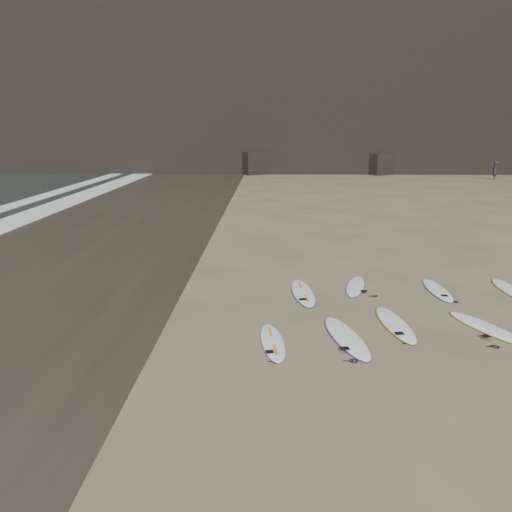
{
  "coord_description": "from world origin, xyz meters",
  "views": [
    {
      "loc": [
        -4.26,
        -12.51,
        5.14
      ],
      "look_at": [
        -4.61,
        1.56,
        1.5
      ],
      "focal_mm": 35.0,
      "sensor_mm": 36.0,
      "label": 1
    }
  ],
  "objects_px": {
    "surfboard_6": "(355,286)",
    "surfboard_7": "(437,290)",
    "surfboard_8": "(509,289)",
    "person_a": "(495,170)",
    "surfboard_0": "(273,342)",
    "surfboard_1": "(346,337)",
    "surfboard_2": "(395,324)",
    "surfboard_3": "(487,327)",
    "surfboard_5": "(303,292)"
  },
  "relations": [
    {
      "from": "surfboard_3",
      "to": "surfboard_6",
      "type": "distance_m",
      "value": 4.5
    },
    {
      "from": "surfboard_3",
      "to": "surfboard_6",
      "type": "xyz_separation_m",
      "value": [
        -2.86,
        3.47,
        -0.0
      ]
    },
    {
      "from": "surfboard_0",
      "to": "surfboard_3",
      "type": "distance_m",
      "value": 5.73
    },
    {
      "from": "surfboard_0",
      "to": "surfboard_8",
      "type": "bearing_deg",
      "value": 22.71
    },
    {
      "from": "surfboard_0",
      "to": "surfboard_1",
      "type": "bearing_deg",
      "value": 3.09
    },
    {
      "from": "surfboard_1",
      "to": "surfboard_2",
      "type": "distance_m",
      "value": 1.7
    },
    {
      "from": "surfboard_8",
      "to": "surfboard_7",
      "type": "bearing_deg",
      "value": -174.3
    },
    {
      "from": "surfboard_0",
      "to": "surfboard_1",
      "type": "height_order",
      "value": "surfboard_1"
    },
    {
      "from": "surfboard_1",
      "to": "surfboard_3",
      "type": "height_order",
      "value": "surfboard_1"
    },
    {
      "from": "surfboard_1",
      "to": "person_a",
      "type": "bearing_deg",
      "value": 50.7
    },
    {
      "from": "surfboard_8",
      "to": "surfboard_0",
      "type": "bearing_deg",
      "value": -149.02
    },
    {
      "from": "surfboard_5",
      "to": "person_a",
      "type": "bearing_deg",
      "value": 54.22
    },
    {
      "from": "surfboard_6",
      "to": "person_a",
      "type": "distance_m",
      "value": 40.88
    },
    {
      "from": "person_a",
      "to": "surfboard_8",
      "type": "bearing_deg",
      "value": 2.38
    },
    {
      "from": "surfboard_1",
      "to": "surfboard_8",
      "type": "height_order",
      "value": "surfboard_1"
    },
    {
      "from": "surfboard_1",
      "to": "surfboard_8",
      "type": "relative_size",
      "value": 1.19
    },
    {
      "from": "surfboard_0",
      "to": "surfboard_7",
      "type": "height_order",
      "value": "surfboard_7"
    },
    {
      "from": "surfboard_1",
      "to": "surfboard_8",
      "type": "xyz_separation_m",
      "value": [
        5.87,
        4.01,
        -0.01
      ]
    },
    {
      "from": "surfboard_0",
      "to": "surfboard_7",
      "type": "relative_size",
      "value": 0.96
    },
    {
      "from": "surfboard_2",
      "to": "person_a",
      "type": "height_order",
      "value": "person_a"
    },
    {
      "from": "surfboard_6",
      "to": "surfboard_7",
      "type": "xyz_separation_m",
      "value": [
        2.59,
        -0.34,
        0.0
      ]
    },
    {
      "from": "surfboard_1",
      "to": "surfboard_6",
      "type": "bearing_deg",
      "value": 65.84
    },
    {
      "from": "surfboard_1",
      "to": "surfboard_2",
      "type": "xyz_separation_m",
      "value": [
        1.44,
        0.9,
        -0.0
      ]
    },
    {
      "from": "surfboard_0",
      "to": "surfboard_1",
      "type": "xyz_separation_m",
      "value": [
        1.85,
        0.31,
        0.01
      ]
    },
    {
      "from": "surfboard_3",
      "to": "person_a",
      "type": "xyz_separation_m",
      "value": [
        17.08,
        39.15,
        0.87
      ]
    },
    {
      "from": "surfboard_3",
      "to": "surfboard_7",
      "type": "distance_m",
      "value": 3.15
    },
    {
      "from": "surfboard_2",
      "to": "surfboard_3",
      "type": "xyz_separation_m",
      "value": [
        2.35,
        -0.19,
        -0.0
      ]
    },
    {
      "from": "surfboard_5",
      "to": "person_a",
      "type": "relative_size",
      "value": 1.46
    },
    {
      "from": "surfboard_6",
      "to": "surfboard_7",
      "type": "relative_size",
      "value": 0.96
    },
    {
      "from": "surfboard_3",
      "to": "surfboard_6",
      "type": "relative_size",
      "value": 1.12
    },
    {
      "from": "surfboard_6",
      "to": "surfboard_8",
      "type": "height_order",
      "value": "surfboard_8"
    },
    {
      "from": "surfboard_3",
      "to": "surfboard_8",
      "type": "bearing_deg",
      "value": 33.19
    },
    {
      "from": "surfboard_0",
      "to": "surfboard_8",
      "type": "xyz_separation_m",
      "value": [
        7.72,
        4.33,
        0.0
      ]
    },
    {
      "from": "surfboard_2",
      "to": "surfboard_8",
      "type": "bearing_deg",
      "value": 29.33
    },
    {
      "from": "surfboard_7",
      "to": "surfboard_0",
      "type": "bearing_deg",
      "value": -142.57
    },
    {
      "from": "surfboard_2",
      "to": "surfboard_8",
      "type": "relative_size",
      "value": 1.12
    },
    {
      "from": "surfboard_0",
      "to": "surfboard_8",
      "type": "relative_size",
      "value": 0.98
    },
    {
      "from": "surfboard_0",
      "to": "surfboard_6",
      "type": "bearing_deg",
      "value": 51.75
    },
    {
      "from": "surfboard_0",
      "to": "surfboard_3",
      "type": "bearing_deg",
      "value": 3.75
    },
    {
      "from": "surfboard_0",
      "to": "surfboard_5",
      "type": "bearing_deg",
      "value": 68.61
    },
    {
      "from": "surfboard_3",
      "to": "surfboard_2",
      "type": "bearing_deg",
      "value": 150.8
    },
    {
      "from": "surfboard_1",
      "to": "surfboard_7",
      "type": "distance_m",
      "value": 5.21
    },
    {
      "from": "surfboard_0",
      "to": "person_a",
      "type": "xyz_separation_m",
      "value": [
        22.72,
        40.17,
        0.88
      ]
    },
    {
      "from": "surfboard_1",
      "to": "person_a",
      "type": "xyz_separation_m",
      "value": [
        20.87,
        39.86,
        0.87
      ]
    },
    {
      "from": "surfboard_3",
      "to": "surfboard_5",
      "type": "relative_size",
      "value": 0.95
    },
    {
      "from": "surfboard_8",
      "to": "person_a",
      "type": "height_order",
      "value": "person_a"
    },
    {
      "from": "surfboard_0",
      "to": "person_a",
      "type": "relative_size",
      "value": 1.24
    },
    {
      "from": "surfboard_1",
      "to": "surfboard_3",
      "type": "relative_size",
      "value": 1.08
    },
    {
      "from": "surfboard_1",
      "to": "person_a",
      "type": "height_order",
      "value": "person_a"
    },
    {
      "from": "surfboard_0",
      "to": "surfboard_6",
      "type": "distance_m",
      "value": 5.29
    }
  ]
}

